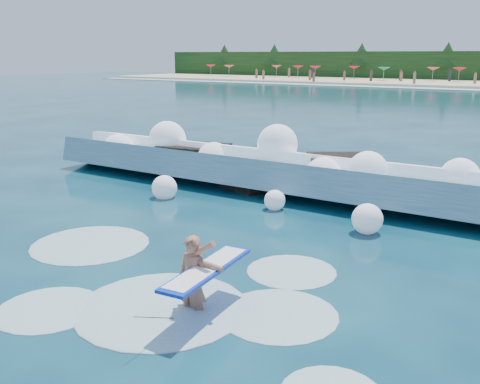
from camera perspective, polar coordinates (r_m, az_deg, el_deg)
The scene contains 6 objects.
ground at distance 12.59m, azimuth -10.80°, elevation -6.28°, with size 200.00×200.00×0.00m, color #072539.
breaking_wave at distance 17.73m, azimuth 5.23°, elevation 1.87°, with size 18.67×2.88×1.61m.
rock_cluster at distance 18.97m, azimuth 1.37°, elevation 2.39°, with size 8.32×3.40×1.40m.
surfer_with_board at distance 9.43m, azimuth -4.73°, elevation -9.25°, with size 0.96×2.87×1.67m.
wave_spray at distance 17.82m, azimuth 3.42°, elevation 3.44°, with size 15.75×4.67×2.19m.
surf_foam at distance 10.77m, azimuth -8.85°, elevation -9.85°, with size 9.34×5.78×0.16m.
Camera 1 is at (8.24, -8.44, 4.40)m, focal length 40.00 mm.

